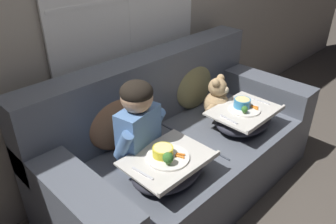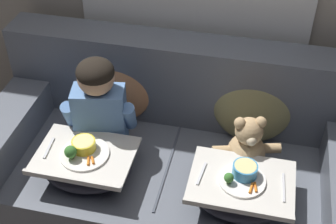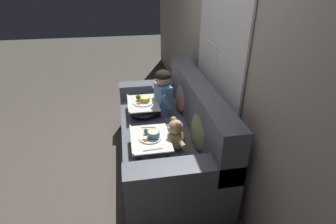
# 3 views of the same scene
# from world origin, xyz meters

# --- Properties ---
(ground_plane) EXTENTS (14.00, 14.00, 0.00)m
(ground_plane) POSITION_xyz_m (0.00, 0.00, 0.00)
(ground_plane) COLOR #4C443D
(couch) EXTENTS (1.96, 0.95, 0.94)m
(couch) POSITION_xyz_m (0.00, 0.07, 0.34)
(couch) COLOR #565B66
(couch) RESTS_ON ground_plane
(throw_pillow_behind_child) EXTENTS (0.43, 0.21, 0.44)m
(throw_pillow_behind_child) POSITION_xyz_m (-0.38, 0.28, 0.65)
(throw_pillow_behind_child) COLOR #B2754C
(throw_pillow_behind_child) RESTS_ON couch
(throw_pillow_behind_teddy) EXTENTS (0.43, 0.21, 0.44)m
(throw_pillow_behind_teddy) POSITION_xyz_m (0.38, 0.28, 0.65)
(throw_pillow_behind_teddy) COLOR #898456
(throw_pillow_behind_teddy) RESTS_ON couch
(child_figure) EXTENTS (0.39, 0.21, 0.53)m
(child_figure) POSITION_xyz_m (-0.38, 0.04, 0.74)
(child_figure) COLOR #5B84BC
(child_figure) RESTS_ON couch
(teddy_bear) EXTENTS (0.34, 0.25, 0.32)m
(teddy_bear) POSITION_xyz_m (0.38, 0.03, 0.59)
(teddy_bear) COLOR tan
(teddy_bear) RESTS_ON couch
(lap_tray_child) EXTENTS (0.48, 0.36, 0.23)m
(lap_tray_child) POSITION_xyz_m (-0.38, -0.20, 0.53)
(lap_tray_child) COLOR #2D2D38
(lap_tray_child) RESTS_ON child_figure
(lap_tray_teddy) EXTENTS (0.48, 0.36, 0.21)m
(lap_tray_teddy) POSITION_xyz_m (0.38, -0.20, 0.53)
(lap_tray_teddy) COLOR #2D2D38
(lap_tray_teddy) RESTS_ON teddy_bear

